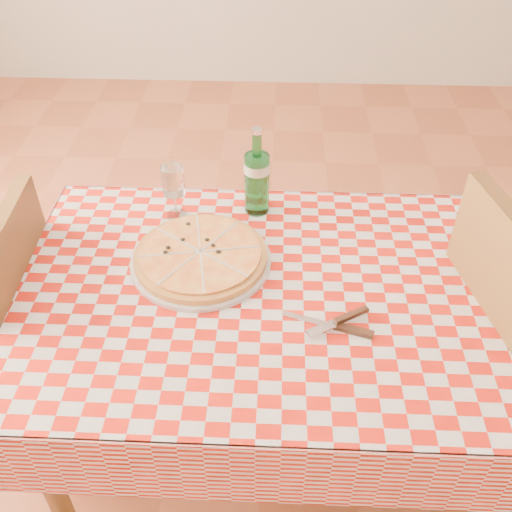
# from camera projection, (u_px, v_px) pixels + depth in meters

# --- Properties ---
(dining_table) EXTENTS (1.20, 0.80, 0.75)m
(dining_table) POSITION_uv_depth(u_px,v_px,m) (262.00, 315.00, 1.53)
(dining_table) COLOR brown
(dining_table) RESTS_ON ground
(tablecloth) EXTENTS (1.30, 0.90, 0.01)m
(tablecloth) POSITION_uv_depth(u_px,v_px,m) (263.00, 290.00, 1.47)
(tablecloth) COLOR #B0160A
(tablecloth) RESTS_ON dining_table
(chair_far) EXTENTS (0.44, 0.44, 0.93)m
(chair_far) POSITION_uv_depth(u_px,v_px,m) (3.00, 329.00, 1.66)
(chair_far) COLOR brown
(chair_far) RESTS_ON ground
(pizza_plate) EXTENTS (0.44, 0.44, 0.05)m
(pizza_plate) POSITION_uv_depth(u_px,v_px,m) (201.00, 256.00, 1.53)
(pizza_plate) COLOR #C78B42
(pizza_plate) RESTS_ON tablecloth
(water_bottle) EXTENTS (0.09, 0.09, 0.27)m
(water_bottle) POSITION_uv_depth(u_px,v_px,m) (257.00, 171.00, 1.64)
(water_bottle) COLOR #196729
(water_bottle) RESTS_ON tablecloth
(wine_glass) EXTENTS (0.07, 0.07, 0.17)m
(wine_glass) POSITION_uv_depth(u_px,v_px,m) (174.00, 192.00, 1.65)
(wine_glass) COLOR white
(wine_glass) RESTS_ON tablecloth
(cutlery) EXTENTS (0.27, 0.24, 0.03)m
(cutlery) POSITION_uv_depth(u_px,v_px,m) (334.00, 324.00, 1.36)
(cutlery) COLOR silver
(cutlery) RESTS_ON tablecloth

